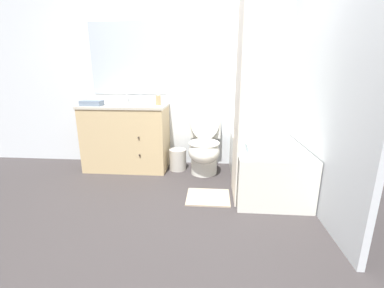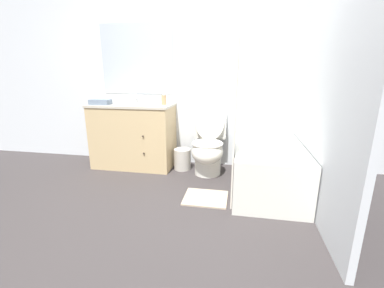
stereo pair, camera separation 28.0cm
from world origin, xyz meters
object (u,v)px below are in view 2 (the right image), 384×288
Objects in this scene: bathtub at (267,166)px; tissue_box at (148,100)px; bath_mat at (206,198)px; hand_towel_folded at (101,102)px; wastebasket at (182,159)px; soap_dispenser at (164,100)px; vanity_cabinet at (134,135)px; sink_faucet at (137,100)px; bath_towel_folded at (263,150)px; toilet at (208,147)px.

tissue_box reaches higher than bathtub.
bath_mat is at bearing -147.61° from bathtub.
tissue_box is at bearing 24.63° from hand_towel_folded.
wastebasket is 0.83m from soap_dispenser.
sink_faucet is at bearing 90.00° from vanity_cabinet.
vanity_cabinet is 0.61m from hand_towel_folded.
vanity_cabinet is at bearing -144.35° from tissue_box.
wastebasket is 1.32m from hand_towel_folded.
vanity_cabinet is 3.11× the size of bath_towel_folded.
toilet is 5.77× the size of soap_dispenser.
toilet is at bearing 132.01° from bath_towel_folded.
soap_dispenser is 0.84m from hand_towel_folded.
vanity_cabinet is at bearing 175.38° from toilet.
hand_towel_folded is at bearing -161.40° from vanity_cabinet.
wastebasket is 0.63× the size of bath_mat.
sink_faucet reaches higher than bath_mat.
soap_dispenser is (-0.61, 0.10, 0.59)m from toilet.
tissue_box reaches higher than bath_mat.
vanity_cabinet is at bearing -177.95° from soap_dispenser.
bath_towel_folded reaches higher than bath_mat.
hand_towel_folded reaches higher than wastebasket.
toilet reaches higher than bath_towel_folded.
bath_towel_folded is at bearing -31.17° from tissue_box.
toilet is 0.81m from bath_mat.
toilet reaches higher than vanity_cabinet.
bath_mat is (1.12, -0.82, -0.43)m from vanity_cabinet.
bath_towel_folded is at bearing -24.86° from vanity_cabinet.
wastebasket is 1.86× the size of soap_dispenser.
sink_faucet is 0.32× the size of bath_mat.
bath_mat is (1.12, -0.99, -0.90)m from sink_faucet.
tissue_box is (-0.51, 0.15, 0.77)m from wastebasket.
soap_dispenser is 0.34× the size of bath_mat.
toilet is 0.95m from bath_towel_folded.
bath_mat is (-0.64, -0.40, -0.25)m from bathtub.
bathtub is 1.14m from wastebasket.
toilet is at bearing -13.96° from sink_faucet.
bath_towel_folded is at bearing -37.61° from wastebasket.
toilet is at bearing -4.62° from vanity_cabinet.
hand_towel_folded is (-0.38, -0.13, 0.46)m from vanity_cabinet.
vanity_cabinet is 1.84m from bath_towel_folded.
vanity_cabinet reaches higher than bath_mat.
bath_towel_folded is (0.62, -0.69, 0.20)m from toilet.
bath_mat is (0.94, -0.95, -0.90)m from tissue_box.
soap_dispenser reaches higher than hand_towel_folded.
bath_mat is at bearing -36.17° from vanity_cabinet.
hand_towel_folded reaches higher than bath_mat.
bath_mat is at bearing -24.74° from hand_towel_folded.
sink_faucet reaches higher than tissue_box.
toilet is 1.06m from tissue_box.
soap_dispenser is 0.58× the size of hand_towel_folded.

